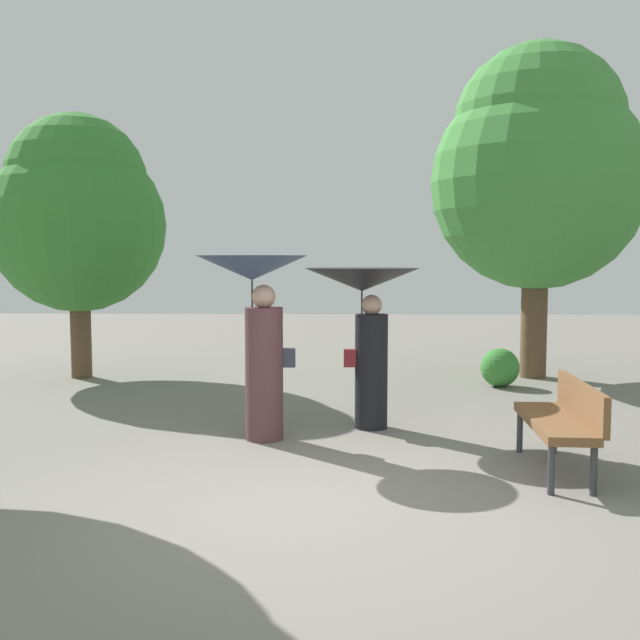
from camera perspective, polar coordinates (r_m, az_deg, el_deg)
ground_plane at (r=6.10m, az=-0.67°, el=-13.82°), size 40.00×40.00×0.00m
person_left at (r=7.88m, az=-4.87°, el=0.81°), size 1.18×1.18×1.98m
person_right at (r=8.39m, az=3.47°, el=1.02°), size 1.31×1.31×1.84m
park_bench at (r=7.10m, az=18.26°, el=-7.11°), size 0.56×1.52×0.83m
tree_near_right at (r=12.59m, az=16.44°, el=11.31°), size 3.43×3.43×5.36m
tree_mid_left at (r=12.62m, az=-18.20°, el=7.92°), size 2.80×2.80×4.26m
bush_path_left at (r=11.55m, az=13.71°, el=-3.58°), size 0.59×0.59×0.59m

